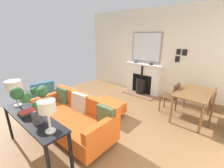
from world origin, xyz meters
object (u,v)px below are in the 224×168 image
at_px(fireplace, 142,81).
at_px(sofa, 73,118).
at_px(armchair_accent, 42,92).
at_px(console_table, 33,121).
at_px(ottoman, 108,107).
at_px(dining_table, 194,96).
at_px(table_lamp_far_end, 47,108).
at_px(book_stack, 28,112).
at_px(dining_chair_near_fireplace, 172,95).
at_px(potted_plant, 32,99).
at_px(dining_chair_by_back_wall, 217,106).
at_px(mantel_bowl_near, 136,62).
at_px(mantel_bowl_far, 151,64).
at_px(table_lamp_near_end, 14,86).

distance_m(fireplace, sofa, 2.98).
height_order(armchair_accent, console_table, armchair_accent).
xyz_separation_m(ottoman, dining_table, (-1.22, 1.69, 0.40)).
distance_m(console_table, table_lamp_far_end, 0.76).
height_order(book_stack, dining_chair_near_fireplace, dining_chair_near_fireplace).
height_order(potted_plant, dining_chair_by_back_wall, potted_plant).
xyz_separation_m(mantel_bowl_near, mantel_bowl_far, (0.00, 0.60, -0.00)).
relative_size(console_table, potted_plant, 2.63).
relative_size(armchair_accent, console_table, 0.49).
bearing_deg(armchair_accent, dining_chair_near_fireplace, 125.70).
bearing_deg(sofa, dining_chair_by_back_wall, 134.78).
distance_m(dining_table, dining_chair_near_fireplace, 0.52).
height_order(console_table, potted_plant, potted_plant).
distance_m(ottoman, armchair_accent, 1.95).
xyz_separation_m(ottoman, dining_chair_by_back_wall, (-1.21, 2.19, 0.30)).
height_order(armchair_accent, dining_chair_by_back_wall, dining_chair_by_back_wall).
bearing_deg(potted_plant, table_lamp_far_end, 93.90).
bearing_deg(dining_table, fireplace, -112.34).
bearing_deg(armchair_accent, sofa, 85.19).
xyz_separation_m(fireplace, mantel_bowl_far, (-0.02, 0.27, 0.62)).
distance_m(ottoman, dining_table, 2.12).
xyz_separation_m(fireplace, ottoman, (1.96, 0.12, -0.23)).
height_order(mantel_bowl_near, armchair_accent, mantel_bowl_near).
height_order(fireplace, dining_chair_near_fireplace, fireplace).
xyz_separation_m(mantel_bowl_far, book_stack, (3.77, -0.37, -0.33)).
bearing_deg(fireplace, book_stack, -1.60).
bearing_deg(book_stack, console_table, 88.01).
relative_size(fireplace, table_lamp_near_end, 2.64).
bearing_deg(table_lamp_far_end, mantel_bowl_near, -165.05).
bearing_deg(book_stack, sofa, 167.78).
bearing_deg(dining_table, ottoman, -54.24).
bearing_deg(fireplace, ottoman, 3.47).
bearing_deg(sofa, dining_table, 142.02).
distance_m(mantel_bowl_far, potted_plant, 3.80).
xyz_separation_m(mantel_bowl_near, table_lamp_near_end, (3.78, -0.22, 0.04)).
bearing_deg(mantel_bowl_near, book_stack, 3.42).
relative_size(sofa, table_lamp_far_end, 4.07).
height_order(table_lamp_near_end, book_stack, table_lamp_near_end).
bearing_deg(mantel_bowl_far, dining_table, 63.73).
height_order(sofa, table_lamp_near_end, table_lamp_near_end).
relative_size(fireplace, dining_chair_near_fireplace, 1.58).
distance_m(table_lamp_near_end, table_lamp_far_end, 1.23).
xyz_separation_m(mantel_bowl_far, table_lamp_near_end, (3.78, -0.82, 0.04)).
xyz_separation_m(table_lamp_near_end, dining_chair_near_fireplace, (-3.02, 1.85, -0.63)).
xyz_separation_m(sofa, dining_chair_near_fireplace, (-2.23, 1.24, 0.15)).
xyz_separation_m(fireplace, book_stack, (3.76, -0.10, 0.30)).
bearing_deg(sofa, mantel_bowl_far, 176.08).
xyz_separation_m(mantel_bowl_far, potted_plant, (3.80, 0.03, 0.04)).
height_order(mantel_bowl_near, console_table, mantel_bowl_near).
relative_size(mantel_bowl_near, armchair_accent, 0.16).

